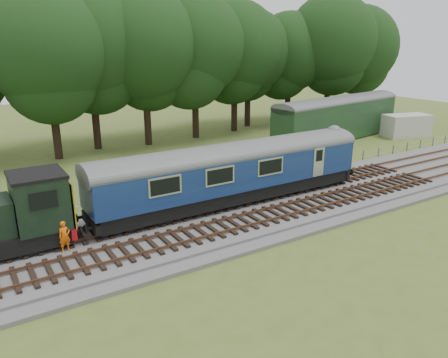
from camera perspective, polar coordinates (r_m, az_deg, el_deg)
ground at (r=25.36m, az=-1.87°, el=-5.80°), size 120.00×120.00×0.00m
ballast at (r=25.29m, az=-1.88°, el=-5.44°), size 70.00×7.00×0.35m
track_north at (r=26.33m, az=-3.42°, el=-3.94°), size 67.20×2.40×0.21m
track_south at (r=23.94m, az=0.05°, el=-6.19°), size 67.20×2.40×0.21m
fence at (r=29.06m, az=-6.35°, el=-2.77°), size 64.00×0.12×1.00m
tree_line at (r=44.87m, az=-16.18°, el=3.98°), size 70.00×8.00×18.00m
dmu_railcar at (r=26.83m, az=1.19°, el=1.46°), size 18.05×2.86×3.88m
worker at (r=22.45m, az=-20.09°, el=-7.03°), size 0.63×0.48×1.56m
parked_coach at (r=47.69m, az=14.66°, el=7.96°), size 17.69×5.63×4.46m
shed at (r=45.87m, az=11.61°, el=6.42°), size 4.01×4.01×2.79m
caravan at (r=51.83m, az=22.71°, el=6.45°), size 5.36×3.57×2.40m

